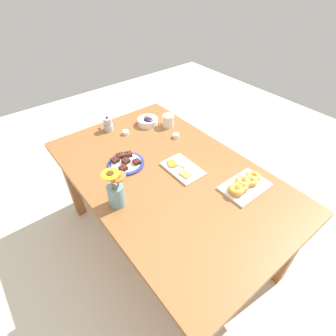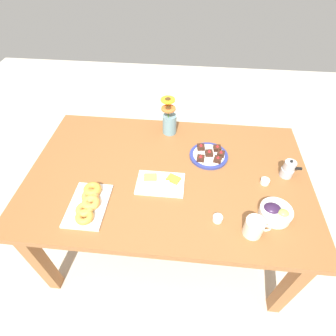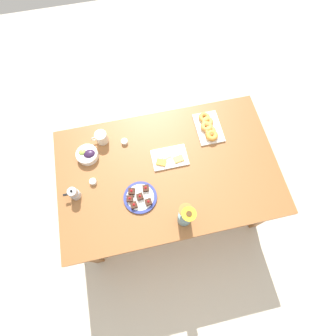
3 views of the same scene
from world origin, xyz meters
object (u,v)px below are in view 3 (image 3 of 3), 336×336
at_px(cheese_platter, 169,158).
at_px(grape_bowl, 87,155).
at_px(jam_cup_honey, 124,142).
at_px(jam_cup_berry, 93,182).
at_px(moka_pot, 74,194).
at_px(coffee_mug, 101,137).
at_px(dessert_plate, 140,197).
at_px(flower_vase, 185,217).
at_px(dining_table, 168,174).
at_px(croissant_platter, 208,127).

bearing_deg(cheese_platter, grape_bowl, -14.06).
bearing_deg(grape_bowl, jam_cup_honey, -168.72).
height_order(jam_cup_berry, moka_pot, moka_pot).
xyz_separation_m(coffee_mug, dessert_plate, (-0.20, 0.50, -0.04)).
relative_size(grape_bowl, flower_vase, 0.64).
distance_m(dining_table, moka_pot, 0.68).
xyz_separation_m(jam_cup_berry, dessert_plate, (-0.30, 0.18, -0.00)).
height_order(coffee_mug, grape_bowl, coffee_mug).
distance_m(coffee_mug, moka_pot, 0.46).
relative_size(grape_bowl, jam_cup_berry, 3.28).
bearing_deg(moka_pot, grape_bowl, -111.96).
height_order(jam_cup_honey, dessert_plate, dessert_plate).
bearing_deg(dessert_plate, moka_pot, -14.48).
xyz_separation_m(dining_table, flower_vase, (-0.03, 0.37, 0.17)).
height_order(flower_vase, moka_pot, flower_vase).
distance_m(coffee_mug, flower_vase, 0.85).
bearing_deg(jam_cup_berry, croissant_platter, -164.93).
xyz_separation_m(cheese_platter, jam_cup_honey, (0.30, -0.20, 0.01)).
bearing_deg(jam_cup_berry, coffee_mug, -108.45).
xyz_separation_m(jam_cup_honey, jam_cup_berry, (0.27, 0.27, 0.00)).
xyz_separation_m(dessert_plate, moka_pot, (0.43, -0.11, 0.04)).
bearing_deg(dining_table, jam_cup_berry, -2.47).
distance_m(cheese_platter, moka_pot, 0.71).
height_order(dessert_plate, moka_pot, moka_pot).
xyz_separation_m(croissant_platter, flower_vase, (0.35, 0.64, 0.06)).
bearing_deg(dessert_plate, cheese_platter, -136.74).
distance_m(dessert_plate, flower_vase, 0.35).
bearing_deg(croissant_platter, grape_bowl, 2.12).
xyz_separation_m(cheese_platter, moka_pot, (0.70, 0.14, 0.04)).
height_order(coffee_mug, croissant_platter, coffee_mug).
distance_m(croissant_platter, moka_pot, 1.09).
bearing_deg(jam_cup_honey, jam_cup_berry, 45.16).
xyz_separation_m(coffee_mug, jam_cup_berry, (0.11, 0.32, -0.03)).
bearing_deg(flower_vase, jam_cup_berry, -35.03).
bearing_deg(jam_cup_honey, dessert_plate, 94.69).
bearing_deg(dining_table, dessert_plate, 34.36).
xyz_separation_m(jam_cup_honey, dessert_plate, (-0.04, 0.45, -0.00)).
height_order(coffee_mug, jam_cup_honey, coffee_mug).
bearing_deg(croissant_platter, dessert_plate, 35.13).
height_order(jam_cup_honey, moka_pot, moka_pot).
height_order(jam_cup_honey, flower_vase, flower_vase).
relative_size(jam_cup_honey, dessert_plate, 0.21).
relative_size(cheese_platter, flower_vase, 1.06).
height_order(dining_table, coffee_mug, coffee_mug).
height_order(croissant_platter, dessert_plate, same).
relative_size(jam_cup_honey, jam_cup_berry, 1.00).
bearing_deg(dining_table, flower_vase, 94.40).
relative_size(coffee_mug, jam_cup_honey, 2.57).
bearing_deg(grape_bowl, dining_table, 156.90).
bearing_deg(croissant_platter, jam_cup_berry, 15.07).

